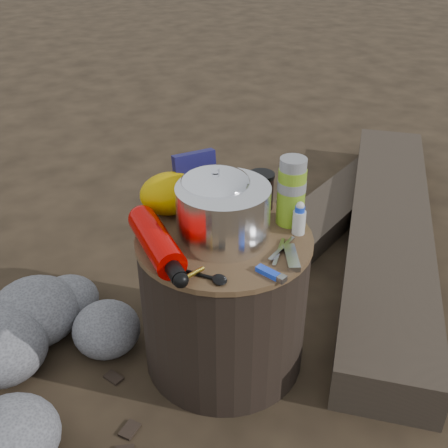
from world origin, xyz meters
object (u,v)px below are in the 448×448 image
object	(u,v)px
stump	(224,300)
camping_pot	(216,202)
log_main	(388,230)
travel_mug	(261,191)
fuel_bottle	(156,242)
thermos	(291,192)

from	to	relation	value
stump	camping_pot	distance (m)	0.31
log_main	travel_mug	xyz separation A→B (m)	(-0.67, -0.27, 0.42)
log_main	fuel_bottle	world-z (taller)	fuel_bottle
stump	log_main	world-z (taller)	stump
log_main	camping_pot	bearing A→B (deg)	-124.63
stump	travel_mug	world-z (taller)	travel_mug
stump	travel_mug	distance (m)	0.34
log_main	thermos	xyz separation A→B (m)	(-0.62, -0.37, 0.46)
stump	thermos	distance (m)	0.37
stump	thermos	world-z (taller)	thermos
camping_pot	thermos	world-z (taller)	thermos
stump	thermos	bearing A→B (deg)	4.56
stump	log_main	bearing A→B (deg)	25.34
log_main	thermos	size ratio (longest dim) A/B	9.32
log_main	fuel_bottle	xyz separation A→B (m)	(-1.01, -0.42, 0.40)
camping_pot	fuel_bottle	distance (m)	0.20
log_main	fuel_bottle	size ratio (longest dim) A/B	5.61
thermos	log_main	bearing A→B (deg)	30.93
camping_pot	travel_mug	xyz separation A→B (m)	(0.16, 0.08, -0.04)
stump	fuel_bottle	bearing A→B (deg)	-171.39
fuel_bottle	thermos	size ratio (longest dim) A/B	1.66
travel_mug	thermos	bearing A→B (deg)	-65.10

